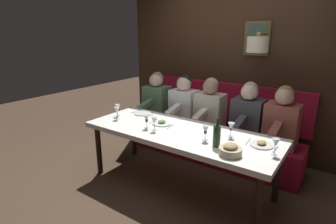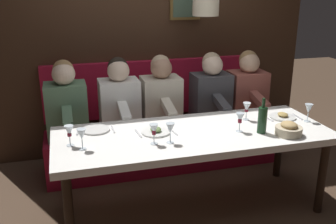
{
  "view_description": "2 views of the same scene",
  "coord_description": "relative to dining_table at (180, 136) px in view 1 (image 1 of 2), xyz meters",
  "views": [
    {
      "loc": [
        -2.5,
        -1.57,
        1.86
      ],
      "look_at": [
        0.05,
        0.21,
        0.92
      ],
      "focal_mm": 28.45,
      "sensor_mm": 36.0,
      "label": 1
    },
    {
      "loc": [
        -2.86,
        1.02,
        1.94
      ],
      "look_at": [
        0.05,
        0.21,
        0.92
      ],
      "focal_mm": 41.26,
      "sensor_mm": 36.0,
      "label": 2
    }
  ],
  "objects": [
    {
      "name": "ground_plane",
      "position": [
        0.0,
        0.0,
        -0.67
      ],
      "size": [
        12.0,
        12.0,
        0.0
      ],
      "primitive_type": "plane",
      "color": "#4C3828"
    },
    {
      "name": "dining_table",
      "position": [
        0.0,
        0.0,
        0.0
      ],
      "size": [
        0.9,
        2.33,
        0.74
      ],
      "color": "white",
      "rests_on": "ground_plane"
    },
    {
      "name": "banquette_bench",
      "position": [
        0.89,
        0.0,
        -0.45
      ],
      "size": [
        0.52,
        2.53,
        0.45
      ],
      "primitive_type": "cube",
      "color": "maroon",
      "rests_on": "ground_plane"
    },
    {
      "name": "back_wall_panel",
      "position": [
        1.46,
        -0.01,
        0.69
      ],
      "size": [
        0.59,
        3.73,
        2.9
      ],
      "color": "#382316",
      "rests_on": "ground_plane"
    },
    {
      "name": "diner_nearest",
      "position": [
        0.88,
        -0.94,
        0.14
      ],
      "size": [
        0.6,
        0.4,
        0.79
      ],
      "color": "#934C42",
      "rests_on": "banquette_bench"
    },
    {
      "name": "diner_near",
      "position": [
        0.88,
        -0.51,
        0.14
      ],
      "size": [
        0.6,
        0.4,
        0.79
      ],
      "color": "#3D3D42",
      "rests_on": "banquette_bench"
    },
    {
      "name": "diner_middle",
      "position": [
        0.88,
        0.05,
        0.14
      ],
      "size": [
        0.6,
        0.4,
        0.79
      ],
      "color": "beige",
      "rests_on": "banquette_bench"
    },
    {
      "name": "diner_far",
      "position": [
        0.88,
        0.49,
        0.14
      ],
      "size": [
        0.6,
        0.4,
        0.79
      ],
      "color": "white",
      "rests_on": "banquette_bench"
    },
    {
      "name": "diner_farthest",
      "position": [
        0.88,
        1.01,
        0.14
      ],
      "size": [
        0.6,
        0.4,
        0.79
      ],
      "color": "#567A5B",
      "rests_on": "banquette_bench"
    },
    {
      "name": "place_setting_0",
      "position": [
        0.06,
        0.31,
        0.08
      ],
      "size": [
        0.24,
        0.32,
        0.05
      ],
      "color": "white",
      "rests_on": "dining_table"
    },
    {
      "name": "place_setting_1",
      "position": [
        0.25,
        0.79,
        0.07
      ],
      "size": [
        0.24,
        0.32,
        0.01
      ],
      "color": "silver",
      "rests_on": "dining_table"
    },
    {
      "name": "place_setting_2",
      "position": [
        0.11,
        -0.92,
        0.08
      ],
      "size": [
        0.24,
        0.31,
        0.05
      ],
      "color": "silver",
      "rests_on": "dining_table"
    },
    {
      "name": "wine_glass_0",
      "position": [
        -0.16,
        0.38,
        0.18
      ],
      "size": [
        0.07,
        0.07,
        0.16
      ],
      "color": "silver",
      "rests_on": "dining_table"
    },
    {
      "name": "wine_glass_1",
      "position": [
        -0.11,
        0.92,
        0.18
      ],
      "size": [
        0.07,
        0.07,
        0.16
      ],
      "color": "silver",
      "rests_on": "dining_table"
    },
    {
      "name": "wine_glass_2",
      "position": [
        0.16,
        -0.57,
        0.18
      ],
      "size": [
        0.07,
        0.07,
        0.16
      ],
      "color": "silver",
      "rests_on": "dining_table"
    },
    {
      "name": "wine_glass_3",
      "position": [
        -0.09,
        -0.38,
        0.18
      ],
      "size": [
        0.07,
        0.07,
        0.16
      ],
      "color": "silver",
      "rests_on": "dining_table"
    },
    {
      "name": "wine_glass_4",
      "position": [
        -0.03,
        -1.08,
        0.18
      ],
      "size": [
        0.07,
        0.07,
        0.16
      ],
      "color": "silver",
      "rests_on": "dining_table"
    },
    {
      "name": "wine_glass_5",
      "position": [
        -0.01,
        1.01,
        0.18
      ],
      "size": [
        0.07,
        0.07,
        0.16
      ],
      "color": "silver",
      "rests_on": "dining_table"
    },
    {
      "name": "wine_glass_6",
      "position": [
        -0.17,
        0.25,
        0.18
      ],
      "size": [
        0.07,
        0.07,
        0.16
      ],
      "color": "silver",
      "rests_on": "dining_table"
    },
    {
      "name": "wine_bottle",
      "position": [
        -0.17,
        -0.55,
        0.18
      ],
      "size": [
        0.08,
        0.08,
        0.3
      ],
      "color": "#19381E",
      "rests_on": "dining_table"
    },
    {
      "name": "bread_bowl",
      "position": [
        -0.27,
        -0.74,
        0.11
      ],
      "size": [
        0.22,
        0.22,
        0.12
      ],
      "color": "beige",
      "rests_on": "dining_table"
    }
  ]
}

